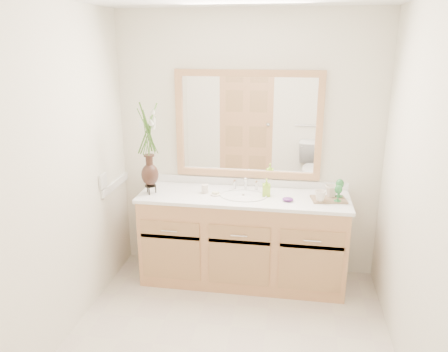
% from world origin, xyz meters
% --- Properties ---
extents(floor, '(2.60, 2.60, 0.00)m').
position_xyz_m(floor, '(0.00, 0.00, 0.00)').
color(floor, beige).
rests_on(floor, ground).
extents(wall_back, '(2.40, 0.02, 2.40)m').
position_xyz_m(wall_back, '(0.00, 1.30, 1.20)').
color(wall_back, white).
rests_on(wall_back, floor).
extents(wall_front, '(2.40, 0.02, 2.40)m').
position_xyz_m(wall_front, '(0.00, -1.30, 1.20)').
color(wall_front, white).
rests_on(wall_front, floor).
extents(wall_left, '(0.02, 2.60, 2.40)m').
position_xyz_m(wall_left, '(-1.20, 0.00, 1.20)').
color(wall_left, white).
rests_on(wall_left, floor).
extents(wall_right, '(0.02, 2.60, 2.40)m').
position_xyz_m(wall_right, '(1.20, 0.00, 1.20)').
color(wall_right, white).
rests_on(wall_right, floor).
extents(vanity, '(1.80, 0.55, 0.80)m').
position_xyz_m(vanity, '(0.00, 1.01, 0.40)').
color(vanity, tan).
rests_on(vanity, floor).
extents(counter, '(1.84, 0.57, 0.03)m').
position_xyz_m(counter, '(0.00, 1.01, 0.82)').
color(counter, white).
rests_on(counter, vanity).
extents(sink, '(0.38, 0.34, 0.23)m').
position_xyz_m(sink, '(0.00, 1.00, 0.78)').
color(sink, white).
rests_on(sink, counter).
extents(mirror, '(1.32, 0.04, 0.97)m').
position_xyz_m(mirror, '(0.00, 1.28, 1.41)').
color(mirror, white).
rests_on(mirror, wall_back).
extents(switch_plate, '(0.02, 0.12, 0.12)m').
position_xyz_m(switch_plate, '(-1.19, 0.76, 0.98)').
color(switch_plate, white).
rests_on(switch_plate, wall_left).
extents(door, '(0.80, 0.03, 2.00)m').
position_xyz_m(door, '(-0.30, -1.29, 1.00)').
color(door, tan).
rests_on(door, floor).
extents(flower_vase, '(0.18, 0.18, 0.73)m').
position_xyz_m(flower_vase, '(-0.82, 0.93, 1.33)').
color(flower_vase, black).
rests_on(flower_vase, counter).
extents(tumbler, '(0.06, 0.06, 0.08)m').
position_xyz_m(tumbler, '(-0.35, 1.02, 0.87)').
color(tumbler, silver).
rests_on(tumbler, counter).
extents(soap_dish, '(0.09, 0.09, 0.03)m').
position_xyz_m(soap_dish, '(-0.24, 0.98, 0.84)').
color(soap_dish, silver).
rests_on(soap_dish, counter).
extents(soap_bottle, '(0.07, 0.07, 0.14)m').
position_xyz_m(soap_bottle, '(0.20, 1.03, 0.90)').
color(soap_bottle, '#96CE30').
rests_on(soap_bottle, counter).
extents(purple_dish, '(0.11, 0.10, 0.03)m').
position_xyz_m(purple_dish, '(0.39, 0.92, 0.85)').
color(purple_dish, '#5A2571').
rests_on(purple_dish, counter).
extents(tray, '(0.31, 0.23, 0.01)m').
position_xyz_m(tray, '(0.73, 1.01, 0.84)').
color(tray, brown).
rests_on(tray, counter).
extents(mug_left, '(0.12, 0.11, 0.10)m').
position_xyz_m(mug_left, '(0.65, 0.94, 0.89)').
color(mug_left, silver).
rests_on(mug_left, tray).
extents(mug_right, '(0.14, 0.14, 0.11)m').
position_xyz_m(mug_right, '(0.75, 1.06, 0.90)').
color(mug_right, silver).
rests_on(mug_right, tray).
extents(goblet_front, '(0.06, 0.06, 0.14)m').
position_xyz_m(goblet_front, '(0.80, 0.95, 0.94)').
color(goblet_front, '#257032').
rests_on(goblet_front, tray).
extents(goblet_back, '(0.07, 0.07, 0.16)m').
position_xyz_m(goblet_back, '(0.82, 1.07, 0.95)').
color(goblet_back, '#257032').
rests_on(goblet_back, tray).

